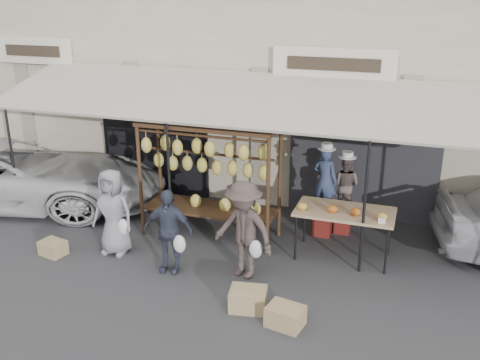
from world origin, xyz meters
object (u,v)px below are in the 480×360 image
object	(u,v)px
crate_near_b	(285,316)
crate_far	(53,248)
vendor_left	(325,180)
crate_near_a	(248,299)
banana_rack	(208,159)
produce_table	(344,213)
customer_mid	(168,231)
customer_right	(244,230)
vendor_right	(345,185)
customer_left	(113,212)

from	to	relation	value
crate_near_b	crate_far	bearing A→B (deg)	170.86
vendor_left	crate_near_a	world-z (taller)	vendor_left
banana_rack	produce_table	bearing A→B (deg)	-1.19
customer_mid	crate_far	bearing A→B (deg)	178.89
vendor_left	customer_right	bearing A→B (deg)	78.81
vendor_right	crate_near_b	size ratio (longest dim) A/B	2.32
crate_near_b	crate_far	size ratio (longest dim) A/B	1.15
produce_table	vendor_right	distance (m)	1.08
vendor_right	customer_left	xyz separation A→B (m)	(-3.76, -2.19, -0.20)
customer_mid	customer_right	distance (m)	1.27
produce_table	vendor_left	size ratio (longest dim) A/B	1.31
customer_right	crate_far	bearing A→B (deg)	-158.49
customer_left	produce_table	bearing A→B (deg)	15.91
vendor_right	crate_near_b	bearing A→B (deg)	100.18
banana_rack	vendor_left	bearing A→B (deg)	21.11
crate_near_a	customer_mid	bearing A→B (deg)	157.39
customer_mid	produce_table	bearing A→B (deg)	21.48
vendor_left	customer_left	xyz separation A→B (m)	(-3.40, -1.96, -0.33)
produce_table	crate_near_b	size ratio (longest dim) A/B	3.37
customer_left	crate_near_a	distance (m)	3.06
crate_near_b	crate_far	xyz separation A→B (m)	(-4.49, 0.72, -0.02)
vendor_left	vendor_right	bearing A→B (deg)	-134.12
vendor_right	produce_table	bearing A→B (deg)	113.28
banana_rack	crate_near_a	distance (m)	2.94
produce_table	crate_near_b	world-z (taller)	produce_table
vendor_left	crate_near_a	distance (m)	3.11
crate_near_b	crate_far	world-z (taller)	crate_near_b
crate_near_a	crate_far	distance (m)	3.89
customer_right	crate_near_b	xyz separation A→B (m)	(1.01, -1.14, -0.68)
produce_table	vendor_right	xyz separation A→B (m)	(-0.15, 1.06, 0.13)
crate_near_a	produce_table	bearing A→B (deg)	62.62
crate_far	crate_near_b	bearing A→B (deg)	-9.14
vendor_left	customer_right	distance (m)	2.23
crate_far	customer_left	bearing A→B (deg)	24.18
vendor_right	vendor_left	bearing A→B (deg)	47.04
crate_near_a	crate_near_b	world-z (taller)	crate_near_a
customer_left	customer_mid	world-z (taller)	customer_left
customer_right	crate_near_b	world-z (taller)	customer_right
customer_right	crate_near_b	bearing A→B (deg)	-33.77
produce_table	crate_near_a	world-z (taller)	produce_table
produce_table	crate_near_a	size ratio (longest dim) A/B	3.14
vendor_left	crate_far	distance (m)	5.13
banana_rack	crate_far	size ratio (longest dim) A/B	5.90
customer_left	vendor_right	bearing A→B (deg)	30.08
crate_near_a	customer_right	bearing A→B (deg)	112.56
banana_rack	customer_right	world-z (taller)	banana_rack
banana_rack	crate_far	xyz separation A→B (m)	(-2.38, -1.63, -1.43)
produce_table	customer_mid	bearing A→B (deg)	-152.68
banana_rack	crate_near_b	world-z (taller)	banana_rack
customer_left	customer_mid	size ratio (longest dim) A/B	1.08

